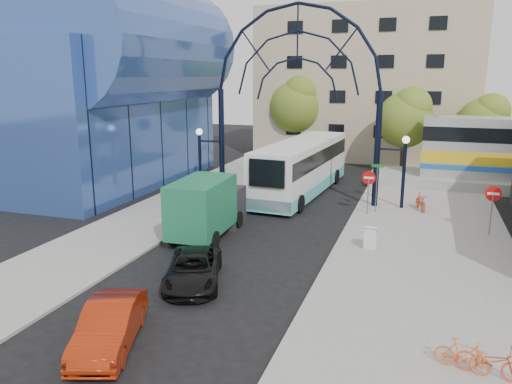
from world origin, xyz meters
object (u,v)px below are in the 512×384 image
(do_not_enter_sign, at_px, (493,199))
(green_truck, at_px, (208,206))
(tree_north_a, at_px, (407,117))
(bike_far_a, at_px, (490,361))
(street_name_sign, at_px, (377,178))
(tree_north_b, at_px, (298,104))
(black_suv, at_px, (193,269))
(bike_near_a, at_px, (421,201))
(red_sedan, at_px, (110,325))
(bike_near_b, at_px, (421,202))
(sandwich_board, at_px, (370,236))
(bike_far_b, at_px, (463,355))
(tree_north_c, at_px, (485,121))
(gateway_arch, at_px, (297,63))
(stop_sign, at_px, (369,182))
(city_bus, at_px, (302,166))

(do_not_enter_sign, bearing_deg, green_truck, -162.49)
(tree_north_a, relative_size, bike_far_a, 4.09)
(street_name_sign, height_order, tree_north_b, tree_north_b)
(black_suv, bearing_deg, bike_near_a, 40.11)
(tree_north_b, bearing_deg, red_sedan, -84.92)
(black_suv, relative_size, bike_near_b, 2.64)
(sandwich_board, height_order, red_sedan, red_sedan)
(street_name_sign, bearing_deg, black_suv, -114.31)
(do_not_enter_sign, bearing_deg, bike_near_b, 131.52)
(bike_near_b, distance_m, bike_far_b, 16.83)
(street_name_sign, relative_size, bike_near_a, 1.58)
(tree_north_a, bearing_deg, green_truck, -112.84)
(bike_near_b, bearing_deg, bike_far_b, -105.52)
(tree_north_c, xyz_separation_m, green_truck, (-14.49, -22.14, -2.78))
(black_suv, distance_m, bike_near_b, 15.90)
(green_truck, height_order, red_sedan, green_truck)
(street_name_sign, relative_size, tree_north_b, 0.35)
(do_not_enter_sign, bearing_deg, gateway_arch, 160.01)
(sandwich_board, bearing_deg, green_truck, -178.60)
(do_not_enter_sign, relative_size, sandwich_board, 2.51)
(bike_near_b, bearing_deg, stop_sign, -168.80)
(tree_north_b, distance_m, black_suv, 30.39)
(green_truck, bearing_deg, bike_near_b, 36.13)
(gateway_arch, distance_m, bike_near_b, 11.05)
(city_bus, bearing_deg, sandwich_board, -56.93)
(stop_sign, height_order, bike_near_b, stop_sign)
(do_not_enter_sign, height_order, bike_far_b, do_not_enter_sign)
(bike_far_b, bearing_deg, black_suv, 86.99)
(stop_sign, relative_size, bike_far_b, 1.69)
(black_suv, height_order, red_sedan, red_sedan)
(do_not_enter_sign, xyz_separation_m, bike_far_b, (-1.98, -13.02, -1.41))
(black_suv, height_order, bike_near_b, black_suv)
(street_name_sign, distance_m, bike_near_b, 3.13)
(gateway_arch, bearing_deg, red_sedan, -92.38)
(tree_north_c, height_order, bike_near_a, tree_north_c)
(black_suv, distance_m, bike_far_b, 9.97)
(tree_north_a, distance_m, bike_far_a, 29.52)
(do_not_enter_sign, height_order, tree_north_a, tree_north_a)
(tree_north_a, bearing_deg, tree_north_c, 18.44)
(green_truck, xyz_separation_m, bike_near_b, (10.04, 7.97, -0.88))
(city_bus, height_order, bike_far_b, city_bus)
(green_truck, height_order, black_suv, green_truck)
(gateway_arch, xyz_separation_m, do_not_enter_sign, (11.00, -4.00, -6.58))
(city_bus, bearing_deg, bike_far_b, -60.65)
(street_name_sign, bearing_deg, sandwich_board, -86.54)
(green_truck, relative_size, bike_far_b, 4.07)
(bike_far_b, bearing_deg, bike_far_a, -81.53)
(street_name_sign, height_order, green_truck, green_truck)
(tree_north_c, bearing_deg, city_bus, -136.12)
(sandwich_board, relative_size, bike_near_a, 0.56)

